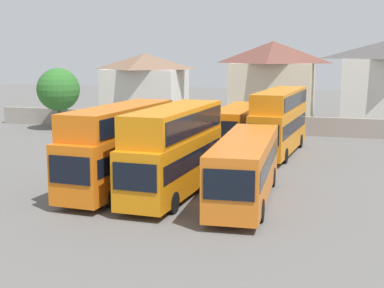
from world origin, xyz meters
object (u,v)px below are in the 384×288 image
object	(u,v)px
bus_2	(174,146)
house_terrace_centre	(273,81)
bus_5	(238,126)
bus_6	(280,118)
bus_4	(188,126)
house_terrace_left	(145,85)
bus_3	(245,165)
tree_left_of_lot	(58,90)
bus_1	(119,144)

from	to	relation	value
bus_2	house_terrace_centre	xyz separation A→B (m)	(0.46, 34.32, 1.82)
bus_5	bus_6	distance (m)	3.52
bus_4	house_terrace_left	xyz separation A→B (m)	(-11.09, 19.07, 1.97)
bus_3	bus_5	distance (m)	15.18
bus_2	tree_left_of_lot	world-z (taller)	tree_left_of_lot
bus_4	bus_5	distance (m)	4.07
bus_4	house_terrace_left	distance (m)	22.15
tree_left_of_lot	bus_1	bearing A→B (deg)	-53.11
bus_1	tree_left_of_lot	bearing A→B (deg)	-139.44
house_terrace_centre	bus_3	bearing A→B (deg)	-84.11
bus_3	bus_4	xyz separation A→B (m)	(-7.54, 14.47, -0.03)
bus_2	house_terrace_centre	distance (m)	34.37
bus_4	bus_5	bearing A→B (deg)	90.93
bus_2	bus_6	size ratio (longest dim) A/B	0.92
bus_3	house_terrace_left	size ratio (longest dim) A/B	1.26
bus_4	house_terrace_left	size ratio (longest dim) A/B	1.19
bus_6	bus_3	bearing A→B (deg)	3.76
bus_3	bus_6	distance (m)	14.35
bus_1	bus_5	bearing A→B (deg)	168.84
bus_1	bus_3	size ratio (longest dim) A/B	0.89
bus_3	bus_6	bearing A→B (deg)	176.65
bus_5	tree_left_of_lot	size ratio (longest dim) A/B	1.63
bus_4	bus_2	bearing A→B (deg)	10.30
bus_3	house_terrace_centre	size ratio (longest dim) A/B	1.25
bus_5	house_terrace_left	bearing A→B (deg)	-140.83
bus_1	bus_2	size ratio (longest dim) A/B	1.00
bus_2	house_terrace_centre	world-z (taller)	house_terrace_centre
house_terrace_centre	bus_2	bearing A→B (deg)	-90.77
bus_5	tree_left_of_lot	xyz separation A→B (m)	(-19.85, 6.66, 2.07)
bus_2	bus_4	distance (m)	14.92
bus_3	house_terrace_centre	world-z (taller)	house_terrace_centre
bus_2	bus_5	bearing A→B (deg)	-179.55
house_terrace_left	house_terrace_centre	bearing A→B (deg)	2.97
bus_1	house_terrace_left	xyz separation A→B (m)	(-11.28, 33.39, 1.14)
bus_1	tree_left_of_lot	world-z (taller)	tree_left_of_lot
bus_4	house_terrace_centre	xyz separation A→B (m)	(4.00, 19.86, 2.67)
house_terrace_left	house_terrace_centre	distance (m)	15.13
bus_6	bus_4	bearing A→B (deg)	-87.72
bus_5	bus_1	bearing A→B (deg)	-14.57
bus_1	bus_6	size ratio (longest dim) A/B	0.92
bus_6	tree_left_of_lot	world-z (taller)	tree_left_of_lot
bus_4	house_terrace_left	world-z (taller)	house_terrace_left
bus_2	bus_6	distance (m)	14.84
bus_3	bus_6	world-z (taller)	bus_6
house_terrace_left	bus_4	bearing A→B (deg)	-59.82
bus_3	tree_left_of_lot	xyz separation A→B (m)	(-23.33, 21.44, 2.12)
tree_left_of_lot	bus_6	bearing A→B (deg)	-17.02
bus_6	house_terrace_left	xyz separation A→B (m)	(-18.55, 19.22, 1.09)
bus_2	house_terrace_left	xyz separation A→B (m)	(-14.63, 33.54, 1.11)
bus_3	bus_5	world-z (taller)	bus_5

